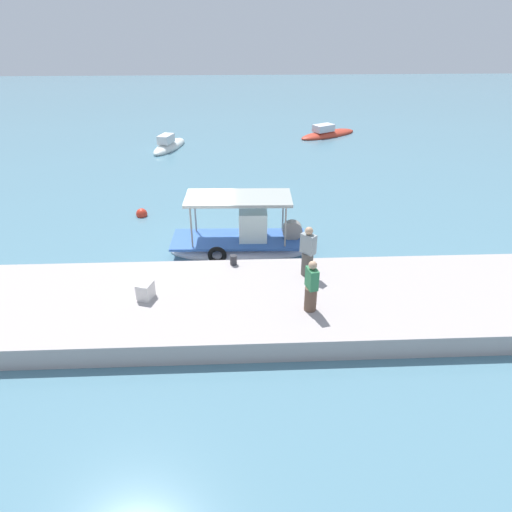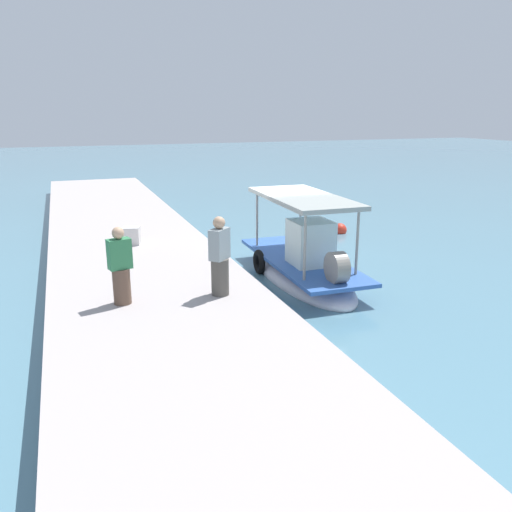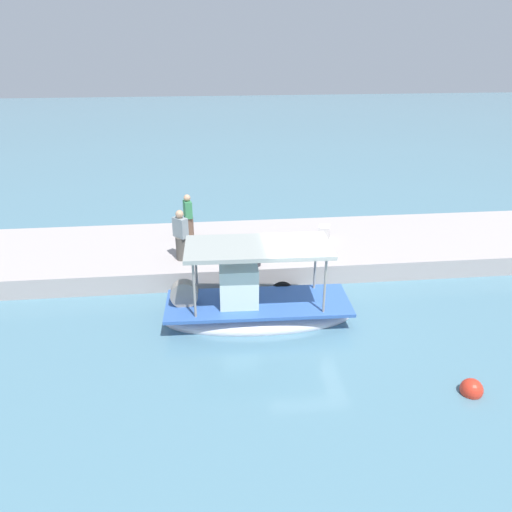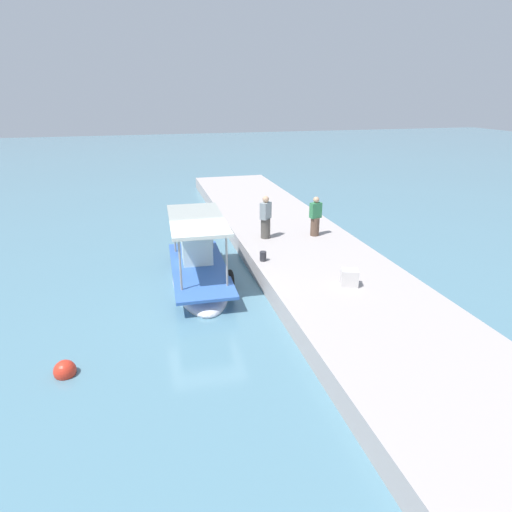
{
  "view_description": "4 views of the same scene",
  "coord_description": "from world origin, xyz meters",
  "px_view_note": "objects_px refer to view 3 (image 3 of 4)",
  "views": [
    {
      "loc": [
        1.4,
        -16.63,
        8.67
      ],
      "look_at": [
        2.04,
        -2.62,
        1.13
      ],
      "focal_mm": 31.83,
      "sensor_mm": 36.0,
      "label": 1
    },
    {
      "loc": [
        14.32,
        -6.28,
        4.68
      ],
      "look_at": [
        1.72,
        -1.56,
        0.88
      ],
      "focal_mm": 36.37,
      "sensor_mm": 36.0,
      "label": 2
    },
    {
      "loc": [
        2.89,
        12.67,
        7.8
      ],
      "look_at": [
        1.24,
        -2.71,
        0.89
      ],
      "focal_mm": 34.81,
      "sensor_mm": 36.0,
      "label": 3
    },
    {
      "loc": [
        -12.98,
        1.58,
        6.46
      ],
      "look_at": [
        0.98,
        -2.05,
        0.99
      ],
      "focal_mm": 30.65,
      "sensor_mm": 36.0,
      "label": 4
    }
  ],
  "objects_px": {
    "fisherman_by_crate": "(181,237)",
    "mooring_bollard": "(257,261)",
    "cargo_crate": "(324,233)",
    "marker_buoy": "(471,390)",
    "fisherman_near_bollard": "(188,218)",
    "main_fishing_boat": "(255,307)"
  },
  "relations": [
    {
      "from": "fisherman_by_crate",
      "to": "mooring_bollard",
      "type": "bearing_deg",
      "value": 162.34
    },
    {
      "from": "cargo_crate",
      "to": "marker_buoy",
      "type": "relative_size",
      "value": 1.01
    },
    {
      "from": "cargo_crate",
      "to": "fisherman_by_crate",
      "type": "bearing_deg",
      "value": 13.33
    },
    {
      "from": "fisherman_near_bollard",
      "to": "marker_buoy",
      "type": "xyz_separation_m",
      "value": [
        -6.76,
        9.13,
        -1.34
      ]
    },
    {
      "from": "main_fishing_boat",
      "to": "cargo_crate",
      "type": "relative_size",
      "value": 10.55
    },
    {
      "from": "fisherman_by_crate",
      "to": "fisherman_near_bollard",
      "type": "bearing_deg",
      "value": -95.47
    },
    {
      "from": "fisherman_near_bollard",
      "to": "fisherman_by_crate",
      "type": "relative_size",
      "value": 0.94
    },
    {
      "from": "main_fishing_boat",
      "to": "marker_buoy",
      "type": "bearing_deg",
      "value": 140.61
    },
    {
      "from": "fisherman_near_bollard",
      "to": "marker_buoy",
      "type": "bearing_deg",
      "value": 126.53
    },
    {
      "from": "mooring_bollard",
      "to": "marker_buoy",
      "type": "distance_m",
      "value": 7.67
    },
    {
      "from": "mooring_bollard",
      "to": "cargo_crate",
      "type": "xyz_separation_m",
      "value": [
        -2.77,
        -2.06,
        0.09
      ]
    },
    {
      "from": "marker_buoy",
      "to": "main_fishing_boat",
      "type": "bearing_deg",
      "value": -39.39
    },
    {
      "from": "main_fishing_boat",
      "to": "marker_buoy",
      "type": "height_order",
      "value": "main_fishing_boat"
    },
    {
      "from": "cargo_crate",
      "to": "main_fishing_boat",
      "type": "bearing_deg",
      "value": 54.59
    },
    {
      "from": "main_fishing_boat",
      "to": "mooring_bollard",
      "type": "distance_m",
      "value": 2.36
    },
    {
      "from": "main_fishing_boat",
      "to": "fisherman_near_bollard",
      "type": "xyz_separation_m",
      "value": [
        2.0,
        -5.22,
        1.03
      ]
    },
    {
      "from": "main_fishing_boat",
      "to": "mooring_bollard",
      "type": "relative_size",
      "value": 16.23
    },
    {
      "from": "main_fishing_boat",
      "to": "fisherman_by_crate",
      "type": "height_order",
      "value": "fisherman_by_crate"
    },
    {
      "from": "fisherman_near_bollard",
      "to": "fisherman_by_crate",
      "type": "distance_m",
      "value": 2.13
    },
    {
      "from": "main_fishing_boat",
      "to": "fisherman_by_crate",
      "type": "bearing_deg",
      "value": -54.61
    },
    {
      "from": "cargo_crate",
      "to": "marker_buoy",
      "type": "xyz_separation_m",
      "value": [
        -1.67,
        8.27,
        -0.85
      ]
    },
    {
      "from": "main_fishing_boat",
      "to": "fisherman_near_bollard",
      "type": "bearing_deg",
      "value": -69.04
    }
  ]
}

